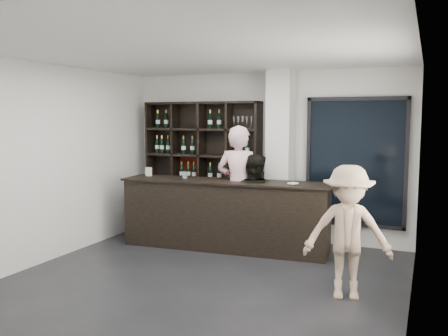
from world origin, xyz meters
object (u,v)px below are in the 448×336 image
at_px(taster_pink, 239,188).
at_px(taster_black, 254,203).
at_px(tasting_counter, 225,215).
at_px(customer, 348,232).
at_px(wine_shelf, 202,168).

relative_size(taster_pink, taster_black, 1.29).
height_order(tasting_counter, taster_pink, taster_pink).
bearing_deg(taster_pink, tasting_counter, 25.71).
bearing_deg(taster_black, tasting_counter, 14.38).
relative_size(tasting_counter, taster_black, 2.18).
distance_m(tasting_counter, customer, 2.55).
distance_m(wine_shelf, tasting_counter, 1.31).
bearing_deg(taster_black, wine_shelf, -27.57).
distance_m(wine_shelf, taster_pink, 1.25).
bearing_deg(taster_pink, customer, 142.51).
bearing_deg(wine_shelf, taster_pink, -35.56).
distance_m(taster_pink, customer, 2.44).
distance_m(taster_pink, taster_black, 0.34).
bearing_deg(tasting_counter, wine_shelf, 129.80).
xyz_separation_m(wine_shelf, taster_black, (1.26, -0.72, -0.42)).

